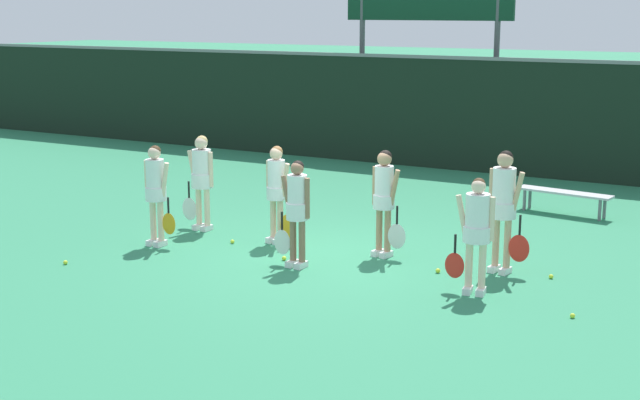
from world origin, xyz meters
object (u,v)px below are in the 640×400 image
at_px(player_2, 477,227).
at_px(tennis_ball_0, 232,242).
at_px(player_0, 156,188).
at_px(tennis_ball_1, 284,258).
at_px(tennis_ball_4, 551,276).
at_px(player_4, 277,187).
at_px(tennis_ball_3, 573,316).
at_px(player_1, 297,206).
at_px(tennis_ball_5, 438,271).
at_px(tennis_ball_2, 65,262).
at_px(player_5, 384,194).
at_px(bench_courtside, 564,195).
at_px(scoreboard, 428,7).
at_px(player_3, 202,175).
at_px(player_6, 504,200).

relative_size(player_2, tennis_ball_0, 23.94).
relative_size(player_0, tennis_ball_1, 23.45).
xyz_separation_m(tennis_ball_0, tennis_ball_4, (5.12, 0.60, -0.00)).
bearing_deg(player_4, tennis_ball_3, -4.20).
xyz_separation_m(player_1, tennis_ball_5, (1.98, 0.71, -0.90)).
distance_m(player_4, tennis_ball_2, 3.53).
bearing_deg(tennis_ball_0, player_5, 11.79).
bearing_deg(tennis_ball_2, bench_courtside, 50.63).
bearing_deg(tennis_ball_5, bench_courtside, 82.02).
relative_size(scoreboard, player_0, 2.92).
height_order(player_4, tennis_ball_3, player_4).
bearing_deg(tennis_ball_3, scoreboard, 121.27).
distance_m(player_4, tennis_ball_4, 4.59).
height_order(tennis_ball_2, tennis_ball_5, tennis_ball_5).
distance_m(player_0, player_3, 1.22).
distance_m(player_2, tennis_ball_0, 4.50).
bearing_deg(tennis_ball_4, player_5, -178.22).
bearing_deg(tennis_ball_2, tennis_ball_5, 24.42).
height_order(tennis_ball_1, tennis_ball_3, tennis_ball_1).
distance_m(player_4, tennis_ball_0, 1.17).
distance_m(player_2, tennis_ball_4, 1.66).
bearing_deg(player_1, player_4, 137.06).
bearing_deg(player_1, tennis_ball_5, 23.20).
relative_size(player_1, tennis_ball_5, 22.90).
bearing_deg(player_0, bench_courtside, 47.76).
xyz_separation_m(player_2, tennis_ball_0, (-4.38, 0.57, -0.90)).
bearing_deg(tennis_ball_2, tennis_ball_1, 32.77).
xyz_separation_m(tennis_ball_1, tennis_ball_4, (3.85, 1.05, -0.00)).
height_order(bench_courtside, tennis_ball_1, bench_courtside).
bearing_deg(player_3, tennis_ball_3, -11.13).
xyz_separation_m(tennis_ball_2, tennis_ball_3, (7.32, 1.32, -0.00)).
xyz_separation_m(player_6, tennis_ball_5, (-0.80, -0.48, -1.05)).
height_order(player_0, tennis_ball_1, player_0).
xyz_separation_m(player_0, tennis_ball_4, (6.13, 1.28, -0.93)).
relative_size(player_2, tennis_ball_4, 24.21).
bearing_deg(tennis_ball_3, player_2, 166.03).
xyz_separation_m(player_3, tennis_ball_3, (6.78, -1.46, -0.95)).
distance_m(player_3, player_6, 5.38).
bearing_deg(player_5, player_3, -169.81).
bearing_deg(player_1, player_3, 159.19).
bearing_deg(tennis_ball_1, player_4, 127.13).
height_order(scoreboard, player_2, scoreboard).
height_order(player_0, player_6, player_6).
bearing_deg(tennis_ball_2, tennis_ball_4, 23.21).
bearing_deg(scoreboard, tennis_ball_1, -80.03).
height_order(scoreboard, player_3, scoreboard).
xyz_separation_m(scoreboard, tennis_ball_3, (6.25, -10.29, -3.78)).
distance_m(tennis_ball_0, tennis_ball_5, 3.59).
bearing_deg(player_3, player_1, -23.21).
bearing_deg(scoreboard, tennis_ball_5, -66.45).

